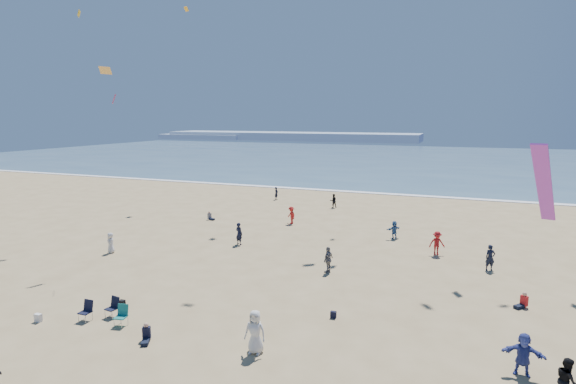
% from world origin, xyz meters
% --- Properties ---
extents(ground, '(220.00, 220.00, 0.00)m').
position_xyz_m(ground, '(0.00, 0.00, 0.00)').
color(ground, tan).
rests_on(ground, ground).
extents(ocean, '(220.00, 100.00, 0.06)m').
position_xyz_m(ocean, '(0.00, 95.00, 0.03)').
color(ocean, '#476B84').
rests_on(ocean, ground).
extents(surf_line, '(220.00, 1.20, 0.08)m').
position_xyz_m(surf_line, '(0.00, 45.00, 0.04)').
color(surf_line, white).
rests_on(surf_line, ground).
extents(headland_far, '(110.00, 20.00, 3.20)m').
position_xyz_m(headland_far, '(-60.00, 170.00, 1.60)').
color(headland_far, '#7A8EA8').
rests_on(headland_far, ground).
extents(headland_near, '(40.00, 14.00, 2.00)m').
position_xyz_m(headland_near, '(-100.00, 165.00, 1.00)').
color(headland_near, '#7A8EA8').
rests_on(headland_near, ground).
extents(standing_flyers, '(33.91, 40.05, 1.90)m').
position_xyz_m(standing_flyers, '(4.74, 14.55, 0.85)').
color(standing_flyers, black).
rests_on(standing_flyers, ground).
extents(seated_group, '(26.97, 30.07, 0.84)m').
position_xyz_m(seated_group, '(-0.02, 6.10, 0.42)').
color(seated_group, white).
rests_on(seated_group, ground).
extents(chair_cluster, '(2.66, 1.44, 1.00)m').
position_xyz_m(chair_cluster, '(-5.66, 3.17, 0.50)').
color(chair_cluster, black).
rests_on(chair_cluster, ground).
extents(white_tote, '(0.35, 0.20, 0.40)m').
position_xyz_m(white_tote, '(-8.71, 1.94, 0.20)').
color(white_tote, silver).
rests_on(white_tote, ground).
extents(black_backpack, '(0.30, 0.22, 0.38)m').
position_xyz_m(black_backpack, '(-6.09, 4.78, 0.19)').
color(black_backpack, black).
rests_on(black_backpack, ground).
extents(navy_bag, '(0.28, 0.18, 0.34)m').
position_xyz_m(navy_bag, '(4.59, 7.54, 0.17)').
color(navy_bag, black).
rests_on(navy_bag, ground).
extents(kites_aloft, '(43.49, 39.16, 29.44)m').
position_xyz_m(kites_aloft, '(8.49, 13.88, 15.32)').
color(kites_aloft, white).
rests_on(kites_aloft, ground).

